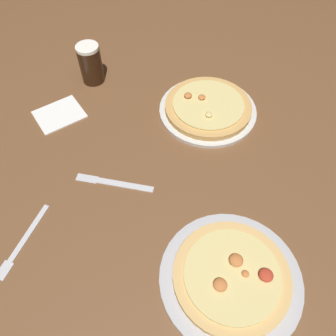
{
  "coord_description": "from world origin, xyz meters",
  "views": [
    {
      "loc": [
        -0.14,
        -0.53,
        0.77
      ],
      "look_at": [
        0.0,
        0.0,
        0.02
      ],
      "focal_mm": 35.91,
      "sensor_mm": 36.0,
      "label": 1
    }
  ],
  "objects_px": {
    "beer_mug_dark": "(91,63)",
    "knife_right": "(114,183)",
    "pizza_plate_far": "(208,108)",
    "pizza_plate_near": "(231,277)",
    "napkin_folded": "(59,114)",
    "fork_left": "(23,242)"
  },
  "relations": [
    {
      "from": "beer_mug_dark",
      "to": "fork_left",
      "type": "xyz_separation_m",
      "value": [
        -0.24,
        -0.57,
        -0.06
      ]
    },
    {
      "from": "pizza_plate_far",
      "to": "beer_mug_dark",
      "type": "relative_size",
      "value": 2.32
    },
    {
      "from": "beer_mug_dark",
      "to": "knife_right",
      "type": "bearing_deg",
      "value": -90.0
    },
    {
      "from": "pizza_plate_far",
      "to": "knife_right",
      "type": "xyz_separation_m",
      "value": [
        -0.34,
        -0.2,
        -0.01
      ]
    },
    {
      "from": "knife_right",
      "to": "fork_left",
      "type": "bearing_deg",
      "value": -154.26
    },
    {
      "from": "napkin_folded",
      "to": "pizza_plate_far",
      "type": "bearing_deg",
      "value": -12.51
    },
    {
      "from": "napkin_folded",
      "to": "knife_right",
      "type": "distance_m",
      "value": 0.33
    },
    {
      "from": "beer_mug_dark",
      "to": "napkin_folded",
      "type": "distance_m",
      "value": 0.21
    },
    {
      "from": "pizza_plate_near",
      "to": "fork_left",
      "type": "bearing_deg",
      "value": 155.45
    },
    {
      "from": "pizza_plate_far",
      "to": "fork_left",
      "type": "xyz_separation_m",
      "value": [
        -0.58,
        -0.32,
        -0.01
      ]
    },
    {
      "from": "napkin_folded",
      "to": "knife_right",
      "type": "relative_size",
      "value": 0.7
    },
    {
      "from": "napkin_folded",
      "to": "knife_right",
      "type": "xyz_separation_m",
      "value": [
        0.13,
        -0.31,
        -0.0
      ]
    },
    {
      "from": "pizza_plate_near",
      "to": "napkin_folded",
      "type": "bearing_deg",
      "value": 118.71
    },
    {
      "from": "beer_mug_dark",
      "to": "knife_right",
      "type": "xyz_separation_m",
      "value": [
        0.0,
        -0.46,
        -0.06
      ]
    },
    {
      "from": "pizza_plate_near",
      "to": "knife_right",
      "type": "xyz_separation_m",
      "value": [
        -0.22,
        0.33,
        -0.01
      ]
    },
    {
      "from": "pizza_plate_near",
      "to": "beer_mug_dark",
      "type": "distance_m",
      "value": 0.82
    },
    {
      "from": "pizza_plate_near",
      "to": "beer_mug_dark",
      "type": "height_order",
      "value": "beer_mug_dark"
    },
    {
      "from": "beer_mug_dark",
      "to": "napkin_folded",
      "type": "height_order",
      "value": "beer_mug_dark"
    },
    {
      "from": "beer_mug_dark",
      "to": "napkin_folded",
      "type": "relative_size",
      "value": 0.93
    },
    {
      "from": "beer_mug_dark",
      "to": "fork_left",
      "type": "relative_size",
      "value": 0.74
    },
    {
      "from": "pizza_plate_far",
      "to": "beer_mug_dark",
      "type": "height_order",
      "value": "beer_mug_dark"
    },
    {
      "from": "pizza_plate_near",
      "to": "napkin_folded",
      "type": "relative_size",
      "value": 2.25
    }
  ]
}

